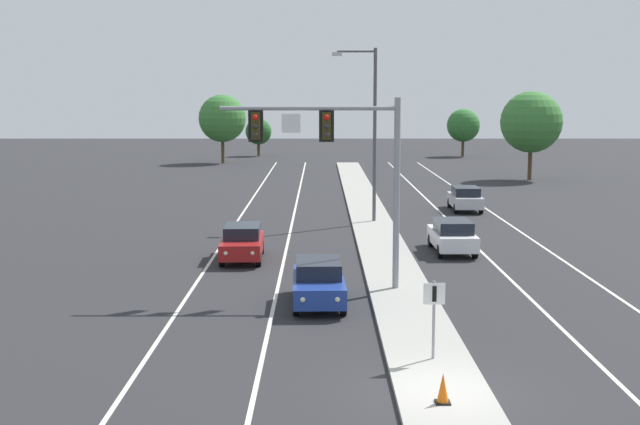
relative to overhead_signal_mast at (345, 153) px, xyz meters
The scene contains 18 objects.
ground_plane 12.61m from the overhead_signal_mast, 78.46° to the right, with size 260.00×260.00×0.00m, color #28282B.
median_island 8.87m from the overhead_signal_mast, 71.38° to the left, with size 2.40×110.00×0.15m, color #9E9B93.
lane_stripe_oncoming_center 14.97m from the overhead_signal_mast, 99.92° to the left, with size 0.14×100.00×0.01m, color silver.
lane_stripe_receding_center 16.35m from the overhead_signal_mast, 63.13° to the left, with size 0.14×100.00×0.01m, color silver.
edge_stripe_left 15.84m from the overhead_signal_mast, 112.49° to the left, with size 0.14×100.00×0.01m, color silver.
edge_stripe_right 18.01m from the overhead_signal_mast, 53.28° to the left, with size 0.14×100.00×0.01m, color silver.
overhead_signal_mast is the anchor object (origin of this frame).
median_sign_post 9.82m from the overhead_signal_mast, 74.79° to the right, with size 0.60×0.10×2.20m.
street_lamp_median 17.61m from the overhead_signal_mast, 82.86° to the left, with size 2.58×0.28×10.00m.
car_oncoming_blue 4.98m from the overhead_signal_mast, 112.32° to the right, with size 1.92×4.51×1.58m.
car_oncoming_red 8.86m from the overhead_signal_mast, 124.26° to the left, with size 1.92×4.51×1.58m.
car_receding_white 10.82m from the overhead_signal_mast, 55.66° to the left, with size 1.87×4.49×1.58m.
car_receding_silver 25.02m from the overhead_signal_mast, 69.26° to the left, with size 1.89×4.50×1.58m.
traffic_cone_median_nose 13.28m from the overhead_signal_mast, 79.98° to the right, with size 0.36×0.36×0.74m.
tree_far_right_b 47.03m from the overhead_signal_mast, 67.51° to the left, with size 5.45×5.45×7.89m.
tree_far_right_a 75.33m from the overhead_signal_mast, 76.92° to the left, with size 4.09×4.09×5.91m.
tree_far_left_a 74.54m from the overhead_signal_mast, 96.53° to the left, with size 3.25×3.25×4.70m.
tree_far_left_c 63.64m from the overhead_signal_mast, 100.54° to the left, with size 5.29×5.29×7.65m.
Camera 1 is at (-3.05, -20.12, 7.37)m, focal length 47.15 mm.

